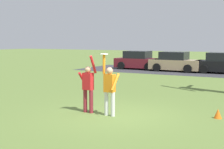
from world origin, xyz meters
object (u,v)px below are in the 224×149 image
at_px(person_catcher, 110,87).
at_px(person_defender, 88,85).
at_px(field_cone_orange, 218,114).
at_px(frisbee_disc, 104,54).
at_px(parked_car_black, 223,64).
at_px(parked_car_maroon, 139,61).
at_px(parked_car_tan, 175,62).

height_order(person_catcher, person_defender, person_catcher).
bearing_deg(field_cone_orange, frisbee_disc, -159.08).
bearing_deg(parked_car_black, person_catcher, -92.53).
relative_size(parked_car_maroon, field_cone_orange, 12.93).
bearing_deg(parked_car_maroon, frisbee_disc, -69.19).
bearing_deg(frisbee_disc, person_defender, 175.88).
xyz_separation_m(frisbee_disc, field_cone_orange, (3.53, 1.35, -1.93)).
relative_size(person_defender, parked_car_maroon, 0.49).
bearing_deg(parked_car_black, person_defender, -95.71).
distance_m(frisbee_disc, parked_car_maroon, 17.41).
bearing_deg(field_cone_orange, parked_car_black, 98.62).
xyz_separation_m(parked_car_tan, field_cone_orange, (5.98, -14.69, -0.57)).
bearing_deg(person_catcher, field_cone_orange, -153.44).
xyz_separation_m(person_defender, field_cone_orange, (4.21, 1.30, -0.82)).
relative_size(frisbee_disc, parked_car_black, 0.07).
xyz_separation_m(parked_car_maroon, parked_car_black, (7.11, -0.14, 0.00)).
xyz_separation_m(frisbee_disc, parked_car_maroon, (-5.83, 16.35, -1.37)).
xyz_separation_m(person_defender, frisbee_disc, (0.67, -0.05, 1.11)).
bearing_deg(parked_car_maroon, person_defender, -71.26).
distance_m(person_catcher, person_defender, 0.90).
bearing_deg(person_catcher, parked_car_tan, -76.42).
bearing_deg(parked_car_maroon, parked_car_tan, -3.93).
height_order(person_catcher, field_cone_orange, person_catcher).
relative_size(person_defender, parked_car_black, 0.49).
height_order(person_catcher, parked_car_black, person_catcher).
xyz_separation_m(person_catcher, parked_car_tan, (-2.68, 16.06, -0.25)).
distance_m(parked_car_black, field_cone_orange, 15.04).
height_order(person_catcher, frisbee_disc, frisbee_disc).
relative_size(frisbee_disc, field_cone_orange, 0.89).
distance_m(frisbee_disc, parked_car_black, 16.31).
bearing_deg(frisbee_disc, parked_car_maroon, 109.62).
height_order(parked_car_tan, field_cone_orange, parked_car_tan).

